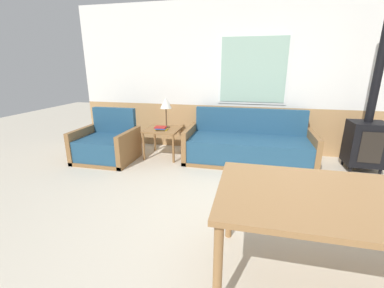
# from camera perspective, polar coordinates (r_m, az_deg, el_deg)

# --- Properties ---
(ground_plane) EXTENTS (16.00, 16.00, 0.00)m
(ground_plane) POSITION_cam_1_polar(r_m,az_deg,el_deg) (2.77, 15.90, -18.63)
(ground_plane) COLOR beige
(wall_back) EXTENTS (7.20, 0.09, 2.70)m
(wall_back) POSITION_cam_1_polar(r_m,az_deg,el_deg) (4.90, 15.95, 13.67)
(wall_back) COLOR tan
(wall_back) RESTS_ON ground_plane
(couch) EXTENTS (2.10, 0.88, 0.87)m
(couch) POSITION_cam_1_polar(r_m,az_deg,el_deg) (4.45, 12.29, -0.75)
(couch) COLOR olive
(couch) RESTS_ON ground_plane
(armchair) EXTENTS (0.96, 0.81, 0.87)m
(armchair) POSITION_cam_1_polar(r_m,az_deg,el_deg) (4.69, -18.42, -0.37)
(armchair) COLOR olive
(armchair) RESTS_ON ground_plane
(side_table) EXTENTS (0.60, 0.60, 0.52)m
(side_table) POSITION_cam_1_polar(r_m,az_deg,el_deg) (4.61, -6.43, 2.54)
(side_table) COLOR olive
(side_table) RESTS_ON ground_plane
(table_lamp) EXTENTS (0.21, 0.21, 0.54)m
(table_lamp) POSITION_cam_1_polar(r_m,az_deg,el_deg) (4.60, -5.84, 8.88)
(table_lamp) COLOR #4C3823
(table_lamp) RESTS_ON side_table
(book_stack) EXTENTS (0.23, 0.18, 0.06)m
(book_stack) POSITION_cam_1_polar(r_m,az_deg,el_deg) (4.49, -6.91, 3.51)
(book_stack) COLOR gold
(book_stack) RESTS_ON side_table
(dining_table) EXTENTS (2.00, 0.96, 0.74)m
(dining_table) POSITION_cam_1_polar(r_m,az_deg,el_deg) (2.11, 34.61, -11.66)
(dining_table) COLOR #9E7042
(dining_table) RESTS_ON ground_plane
(wood_stove) EXTENTS (0.51, 0.46, 2.41)m
(wood_stove) POSITION_cam_1_polar(r_m,az_deg,el_deg) (4.76, 34.33, 1.78)
(wood_stove) COLOR black
(wood_stove) RESTS_ON ground_plane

